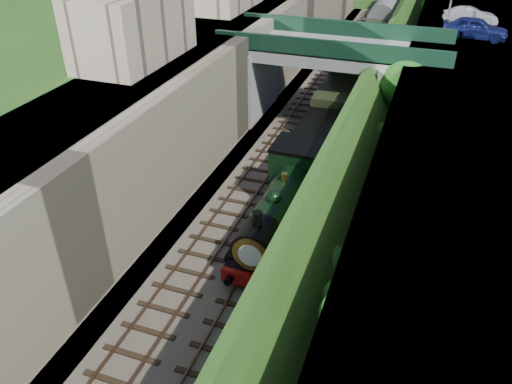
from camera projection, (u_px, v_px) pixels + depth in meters
ground at (184, 361)px, 19.72m from camera, size 160.00×160.00×0.00m
trackbed at (310, 144)px, 35.63m from camera, size 10.00×90.00×0.20m
retaining_wall at (237, 90)px, 35.39m from camera, size 1.00×90.00×7.00m
street_plateau_left at (193, 84)px, 36.38m from camera, size 6.00×90.00×7.00m
street_plateau_right at (460, 124)px, 31.32m from camera, size 8.00×90.00×6.25m
embankment_slope at (385, 127)px, 31.55m from camera, size 4.62×90.00×6.48m
track_left at (283, 139)px, 36.12m from camera, size 2.50×90.00×0.20m
track_right at (327, 145)px, 35.21m from camera, size 2.50×90.00×0.20m
road_bridge at (339, 74)px, 36.44m from camera, size 16.00×6.40×7.25m
building_near at (133, 26)px, 28.81m from camera, size 4.00×8.00×4.00m
tree at (408, 85)px, 32.97m from camera, size 3.60×3.80×6.60m
car_blue at (475, 28)px, 36.19m from camera, size 4.66×2.17×1.54m
car_silver at (470, 16)px, 39.80m from camera, size 4.24×2.17×1.33m
locomotive at (283, 205)px, 25.73m from camera, size 3.10×10.22×3.83m
tender at (316, 149)px, 31.75m from camera, size 2.70×6.00×3.05m
coach_front at (353, 79)px, 41.58m from camera, size 2.90×18.00×3.70m
coach_middle at (382, 26)px, 56.59m from camera, size 2.90×18.00×3.70m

